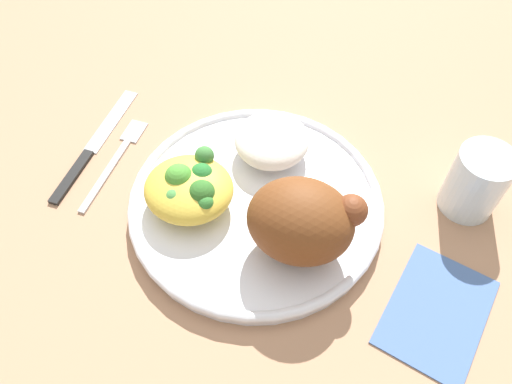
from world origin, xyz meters
The scene contains 9 objects.
ground_plane centered at (0.00, 0.00, 0.00)m, with size 2.00×2.00×0.00m, color #A77B5C.
plate centered at (0.00, 0.00, 0.01)m, with size 0.27×0.27×0.02m.
roasted_chicken centered at (0.06, -0.04, 0.06)m, with size 0.11×0.09×0.08m.
rice_pile centered at (0.00, 0.07, 0.04)m, with size 0.08×0.09×0.03m, color silver.
mac_cheese_with_broccoli centered at (-0.07, -0.02, 0.04)m, with size 0.09×0.09×0.05m.
fork centered at (-0.18, 0.03, 0.00)m, with size 0.02×0.14×0.01m.
knife centered at (-0.21, 0.03, 0.00)m, with size 0.03×0.19×0.01m.
water_glass centered at (0.22, 0.07, 0.04)m, with size 0.06×0.06×0.08m, color silver.
napkin centered at (0.20, -0.07, 0.00)m, with size 0.09×0.12×0.00m, color #47669E.
Camera 1 is at (0.08, -0.30, 0.45)m, focal length 35.01 mm.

